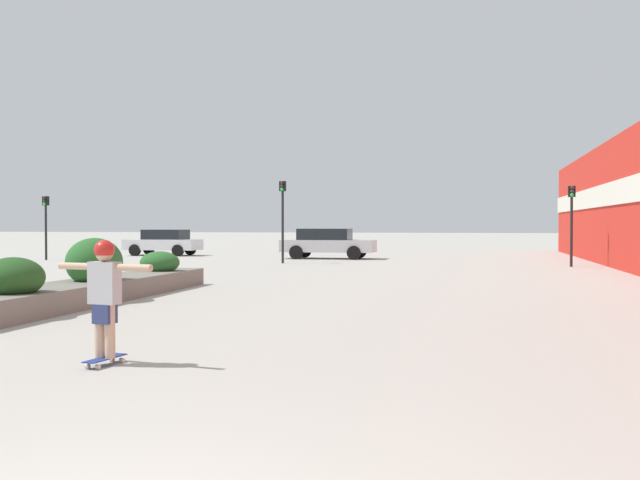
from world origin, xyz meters
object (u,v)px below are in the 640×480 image
skateboarder (105,286)px  car_center_right (327,243)px  car_center_left (164,242)px  traffic_light_far_left (46,216)px  traffic_light_left (283,208)px  skateboard (105,360)px  traffic_light_right (572,211)px

skateboarder → car_center_right: size_ratio=0.31×
car_center_left → traffic_light_far_left: size_ratio=1.31×
car_center_right → traffic_light_left: bearing=-13.9°
skateboard → traffic_light_left: 23.40m
skateboard → traffic_light_right: (8.42, 22.73, 2.21)m
traffic_light_left → traffic_light_right: 12.33m
skateboarder → traffic_light_left: bearing=109.0°
skateboarder → traffic_light_far_left: 28.25m
skateboarder → traffic_light_far_left: size_ratio=0.47×
car_center_left → skateboarder: bearing=-156.8°
car_center_right → traffic_light_left: (-1.13, -4.55, 1.68)m
traffic_light_left → traffic_light_far_left: size_ratio=1.18×
car_center_right → traffic_light_left: size_ratio=1.28×
skateboarder → car_center_left: (-12.53, 29.28, -0.21)m
car_center_left → traffic_light_right: 22.00m
traffic_light_far_left → car_center_left: bearing=60.1°
skateboarder → traffic_light_right: size_ratio=0.44×
skateboard → car_center_right: 27.65m
skateboard → traffic_light_left: (-3.91, 22.94, 2.43)m
traffic_light_far_left → traffic_light_right: bearing=-1.3°
car_center_right → traffic_light_right: (11.19, -4.77, 1.46)m
traffic_light_left → traffic_light_right: traffic_light_left is taller
car_center_left → car_center_right: size_ratio=0.87×
skateboarder → traffic_light_right: traffic_light_right is taller
skateboarder → traffic_light_right: 24.27m
traffic_light_right → skateboard: bearing=-110.3°
skateboard → traffic_light_right: bearing=79.0°
traffic_light_left → skateboard: bearing=-80.3°
car_center_left → car_center_right: bearing=-100.4°
traffic_light_right → traffic_light_far_left: 24.41m
car_center_left → traffic_light_far_left: 7.08m
traffic_light_far_left → traffic_light_left: bearing=-1.5°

